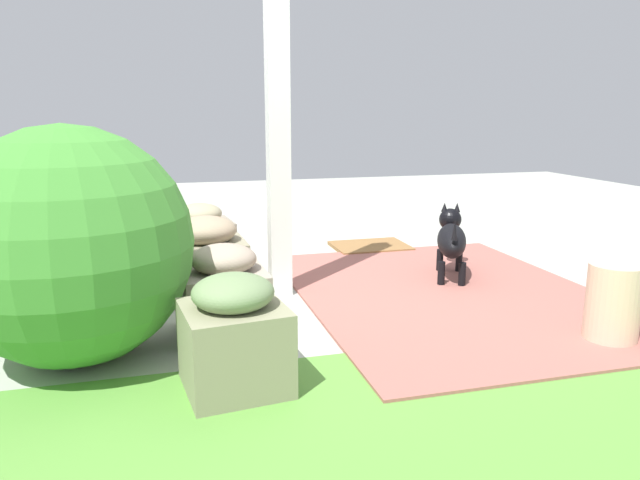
{
  "coord_description": "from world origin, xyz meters",
  "views": [
    {
      "loc": [
        0.94,
        3.5,
        1.13
      ],
      "look_at": [
        0.04,
        0.19,
        0.37
      ],
      "focal_mm": 33.33,
      "sensor_mm": 36.0,
      "label": 1
    }
  ],
  "objects": [
    {
      "name": "terracotta_pot_tall",
      "position": [
        1.7,
        -0.96,
        0.22
      ],
      "size": [
        0.27,
        0.27,
        0.63
      ],
      "color": "#B15C35",
      "rests_on": "ground"
    },
    {
      "name": "stone_planter_nearest",
      "position": [
        0.68,
        -0.74,
        0.22
      ],
      "size": [
        0.49,
        0.45,
        0.48
      ],
      "color": "gray",
      "rests_on": "ground"
    },
    {
      "name": "stone_planter_far",
      "position": [
        0.68,
        1.21,
        0.23
      ],
      "size": [
        0.45,
        0.45,
        0.49
      ],
      "color": "gray",
      "rests_on": "ground"
    },
    {
      "name": "porch_pillar",
      "position": [
        0.24,
        -0.01,
        1.22
      ],
      "size": [
        0.13,
        0.13,
        2.44
      ],
      "primitive_type": "cube",
      "color": "white",
      "rests_on": "ground"
    },
    {
      "name": "terracotta_pot_spiky",
      "position": [
        1.58,
        -0.44,
        0.25
      ],
      "size": [
        0.28,
        0.28,
        0.53
      ],
      "color": "#C27044",
      "rests_on": "ground"
    },
    {
      "name": "brick_path",
      "position": [
        -0.76,
        0.31,
        0.01
      ],
      "size": [
        1.8,
        2.4,
        0.02
      ],
      "primitive_type": "cube",
      "color": "#9E5D52",
      "rests_on": "ground"
    },
    {
      "name": "dog",
      "position": [
        -0.95,
        -0.04,
        0.28
      ],
      "size": [
        0.42,
        0.67,
        0.48
      ],
      "color": "black",
      "rests_on": "ground"
    },
    {
      "name": "ground_plane",
      "position": [
        0.0,
        0.0,
        0.0
      ],
      "size": [
        12.0,
        12.0,
        0.0
      ],
      "primitive_type": "plane",
      "color": "#AAAFA1"
    },
    {
      "name": "ceramic_urn",
      "position": [
        -1.18,
        1.2,
        0.2
      ],
      "size": [
        0.26,
        0.26,
        0.4
      ],
      "primitive_type": "cylinder",
      "color": "beige",
      "rests_on": "ground"
    },
    {
      "name": "stone_planter_mid",
      "position": [
        0.65,
        0.57,
        0.22
      ],
      "size": [
        0.43,
        0.44,
        0.47
      ],
      "color": "gray",
      "rests_on": "ground"
    },
    {
      "name": "round_shrub",
      "position": [
        1.33,
        0.74,
        0.54
      ],
      "size": [
        1.07,
        1.07,
        1.07
      ],
      "primitive_type": "sphere",
      "color": "#3F8931",
      "rests_on": "ground"
    },
    {
      "name": "stone_planter_near",
      "position": [
        0.69,
        -0.09,
        0.24
      ],
      "size": [
        0.5,
        0.43,
        0.5
      ],
      "color": "gray",
      "rests_on": "ground"
    },
    {
      "name": "doormat",
      "position": [
        -0.73,
        -1.02,
        0.01
      ],
      "size": [
        0.61,
        0.46,
        0.03
      ],
      "primitive_type": "cube",
      "rotation": [
        0.0,
        0.0,
        -0.0
      ],
      "color": "olive",
      "rests_on": "ground"
    }
  ]
}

